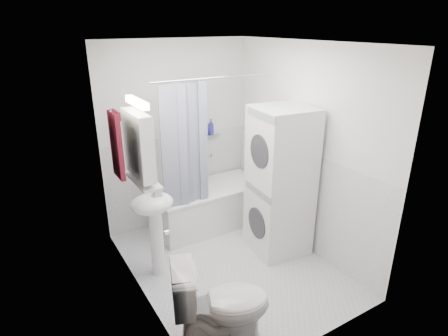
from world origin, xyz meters
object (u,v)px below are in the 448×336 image
bathtub (209,204)px  toilet (221,305)px  sink (154,216)px  washer_dryer (280,182)px

bathtub → toilet: size_ratio=1.79×
sink → toilet: 1.23m
bathtub → washer_dryer: 1.16m
sink → toilet: size_ratio=1.28×
bathtub → washer_dryer: washer_dryer is taller
washer_dryer → toilet: 1.67m
bathtub → toilet: toilet is taller
bathtub → toilet: 2.03m
bathtub → toilet: (-0.89, -1.82, 0.09)m
sink → toilet: (0.11, -1.19, -0.31)m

